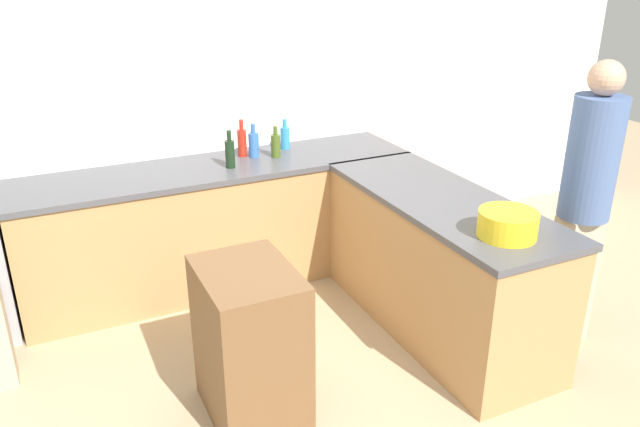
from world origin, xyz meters
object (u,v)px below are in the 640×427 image
Objects in this scene: island_table at (250,344)px; mixing_bowl at (508,224)px; olive_oil_bottle at (276,145)px; water_bottle_blue at (254,144)px; person_at_peninsula at (586,196)px; hot_sauce_bottle at (242,142)px; wine_bottle_dark at (230,153)px; dish_soap_bottle at (285,137)px.

mixing_bowl is at bearing -13.75° from island_table.
water_bottle_blue is (-0.14, 0.07, 0.01)m from olive_oil_bottle.
person_at_peninsula reaches higher than mixing_bowl.
olive_oil_bottle reaches higher than island_table.
water_bottle_blue is (-0.73, 1.91, 0.03)m from mixing_bowl.
island_table is 1.78m from olive_oil_bottle.
hot_sauce_bottle is 1.11× the size of water_bottle_blue.
island_table is 1.58m from wine_bottle_dark.
island_table is 3.69× the size of dish_soap_bottle.
water_bottle_blue is (0.62, 1.58, 0.59)m from island_table.
mixing_bowl is 1.99m from wine_bottle_dark.
person_at_peninsula is at bearing -50.98° from water_bottle_blue.
mixing_bowl is at bearing -77.65° from dish_soap_bottle.
mixing_bowl is 1.35× the size of dish_soap_bottle.
olive_oil_bottle is at bearing -27.39° from water_bottle_blue.
olive_oil_bottle reaches higher than mixing_bowl.
olive_oil_bottle is at bearing -130.41° from dish_soap_bottle.
wine_bottle_dark is (-0.38, -0.09, 0.01)m from olive_oil_bottle.
wine_bottle_dark is (0.38, 1.41, 0.59)m from island_table.
water_bottle_blue is 2.28m from person_at_peninsula.
hot_sauce_bottle is (-0.80, 1.96, 0.04)m from mixing_bowl.
hot_sauce_bottle is at bearing 149.55° from olive_oil_bottle.
person_at_peninsula is (1.67, -1.61, -0.04)m from wine_bottle_dark.
water_bottle_blue is at bearing 68.59° from island_table.
hot_sauce_bottle is at bearing 52.95° from wine_bottle_dark.
mixing_bowl is 2.05m from dish_soap_bottle.
mixing_bowl reaches higher than island_table.
person_at_peninsula is (1.44, -1.77, -0.04)m from water_bottle_blue.
person_at_peninsula reaches higher than water_bottle_blue.
wine_bottle_dark is 0.15× the size of person_at_peninsula.
olive_oil_bottle is 0.13× the size of person_at_peninsula.
wine_bottle_dark reaches higher than water_bottle_blue.
dish_soap_bottle is 0.13× the size of person_at_peninsula.
island_table is at bearing -118.47° from dish_soap_bottle.
hot_sauce_bottle reaches higher than mixing_bowl.
island_table is at bearing -108.54° from hot_sauce_bottle.
dish_soap_bottle is 0.22m from olive_oil_bottle.
wine_bottle_dark reaches higher than island_table.
island_table is 3.44× the size of water_bottle_blue.
mixing_bowl is (1.34, -0.33, 0.56)m from island_table.
water_bottle_blue is 0.14× the size of person_at_peninsula.
wine_bottle_dark reaches higher than mixing_bowl.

